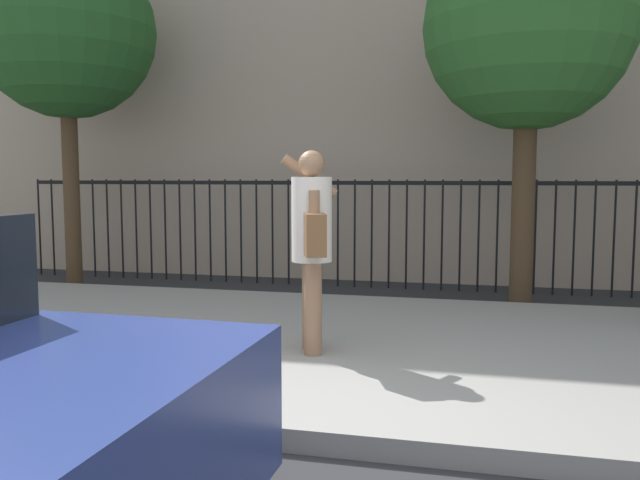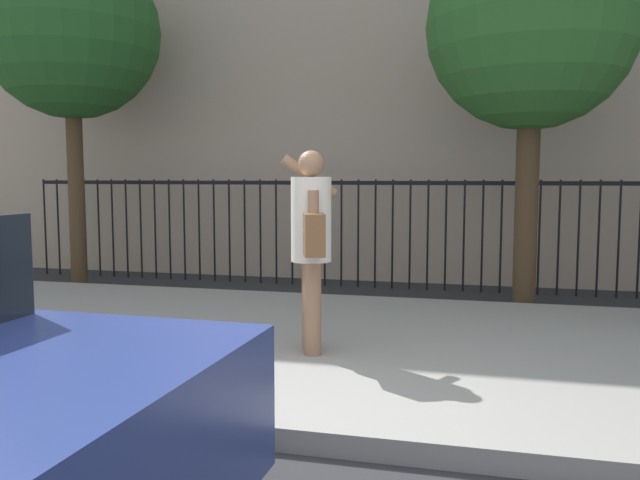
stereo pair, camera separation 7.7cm
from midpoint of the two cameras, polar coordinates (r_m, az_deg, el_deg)
name	(u,v)px [view 1 (the left image)]	position (r m, az deg, el deg)	size (l,w,h in m)	color
ground_plane	(280,453)	(4.10, -4.09, -18.04)	(60.00, 60.00, 0.00)	#28282B
sidewalk	(350,347)	(6.09, 2.24, -9.33)	(28.00, 4.40, 0.15)	gray
iron_fence	(398,219)	(9.56, 6.59, 1.80)	(12.03, 0.04, 1.60)	black
pedestrian_on_phone	(312,236)	(5.46, -1.11, 0.34)	(0.53, 0.72, 1.71)	#936B4C
street_tree_near	(66,30)	(10.55, -21.54, 16.67)	(2.56, 2.56, 5.04)	#4C3823
street_tree_far	(528,27)	(8.68, 17.50, 17.35)	(2.55, 2.55, 4.75)	#4C3823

